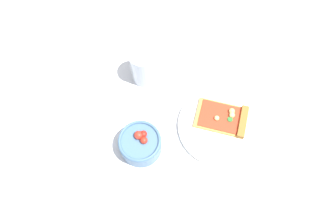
{
  "coord_description": "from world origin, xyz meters",
  "views": [
    {
      "loc": [
        0.05,
        0.35,
        0.84
      ],
      "look_at": [
        0.13,
        0.01,
        0.03
      ],
      "focal_mm": 32.56,
      "sensor_mm": 36.0,
      "label": 1
    }
  ],
  "objects_px": {
    "pizza_slice_main": "(226,118)",
    "salad_bowl": "(140,144)",
    "plate": "(219,126)",
    "soda_glass": "(144,67)"
  },
  "relations": [
    {
      "from": "pizza_slice_main",
      "to": "soda_glass",
      "type": "relative_size",
      "value": 1.19
    },
    {
      "from": "salad_bowl",
      "to": "soda_glass",
      "type": "relative_size",
      "value": 0.94
    },
    {
      "from": "plate",
      "to": "soda_glass",
      "type": "height_order",
      "value": "soda_glass"
    },
    {
      "from": "plate",
      "to": "soda_glass",
      "type": "xyz_separation_m",
      "value": [
        0.25,
        -0.11,
        0.05
      ]
    },
    {
      "from": "plate",
      "to": "salad_bowl",
      "type": "distance_m",
      "value": 0.23
    },
    {
      "from": "pizza_slice_main",
      "to": "salad_bowl",
      "type": "relative_size",
      "value": 1.27
    },
    {
      "from": "plate",
      "to": "soda_glass",
      "type": "bearing_deg",
      "value": -24.01
    },
    {
      "from": "plate",
      "to": "pizza_slice_main",
      "type": "xyz_separation_m",
      "value": [
        -0.01,
        -0.02,
        0.01
      ]
    },
    {
      "from": "plate",
      "to": "pizza_slice_main",
      "type": "height_order",
      "value": "pizza_slice_main"
    },
    {
      "from": "plate",
      "to": "soda_glass",
      "type": "relative_size",
      "value": 1.92
    }
  ]
}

